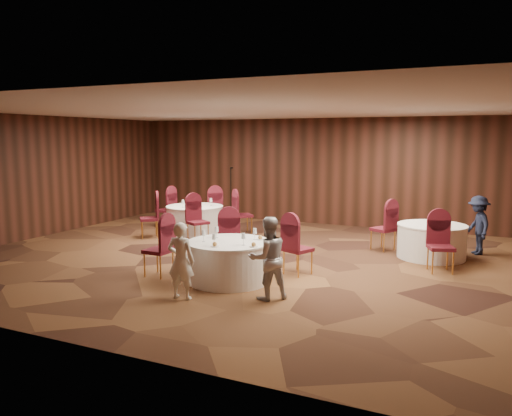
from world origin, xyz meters
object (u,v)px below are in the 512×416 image
at_px(woman_a, 181,261).
at_px(woman_b, 268,258).
at_px(table_left, 195,219).
at_px(mic_stand, 231,206).
at_px(table_main, 229,261).
at_px(table_right, 431,241).
at_px(man_c, 478,225).

xyz_separation_m(woman_a, woman_b, (1.28, 0.59, 0.04)).
distance_m(table_left, mic_stand, 1.85).
xyz_separation_m(table_main, woman_b, (1.06, -0.65, 0.30)).
relative_size(mic_stand, woman_b, 1.27).
bearing_deg(table_right, man_c, 41.21).
bearing_deg(man_c, table_right, -71.90).
relative_size(table_left, mic_stand, 0.91).
bearing_deg(mic_stand, man_c, -11.59).
relative_size(table_right, mic_stand, 0.85).
bearing_deg(table_right, mic_stand, 159.95).
distance_m(table_left, table_right, 6.30).
height_order(table_right, man_c, man_c).
relative_size(table_left, table_right, 1.07).
xyz_separation_m(table_main, woman_a, (-0.22, -1.24, 0.26)).
height_order(table_main, table_left, same).
bearing_deg(table_left, table_main, -51.06).
xyz_separation_m(table_right, man_c, (0.90, 0.79, 0.29)).
distance_m(table_left, man_c, 7.21).
relative_size(table_main, table_right, 1.05).
bearing_deg(table_main, man_c, 45.92).
distance_m(table_main, table_right, 4.69).
bearing_deg(table_left, woman_a, -60.45).
distance_m(woman_b, man_c, 5.75).
xyz_separation_m(table_left, table_right, (6.29, -0.39, 0.00)).
distance_m(mic_stand, woman_b, 7.47).
height_order(woman_a, woman_b, woman_b).
bearing_deg(mic_stand, table_left, -95.50).
bearing_deg(woman_b, man_c, -166.27).
height_order(table_right, mic_stand, mic_stand).
relative_size(table_left, woman_b, 1.16).
relative_size(table_main, woman_b, 1.14).
distance_m(table_main, woman_a, 1.28).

